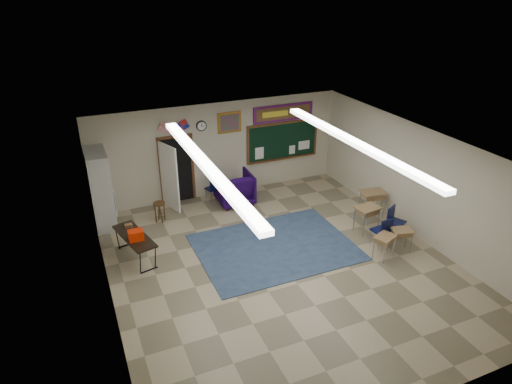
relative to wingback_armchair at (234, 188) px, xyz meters
name	(u,v)px	position (x,y,z in m)	size (l,w,h in m)	color
floor	(282,265)	(-0.16, -3.65, -0.50)	(9.00, 9.00, 0.00)	#9B8B6A
back_wall	(219,150)	(-0.16, 0.85, 1.00)	(8.00, 0.04, 3.00)	#B5AF93
front_wall	(416,340)	(-0.16, -8.15, 1.00)	(8.00, 0.04, 3.00)	#B5AF93
left_wall	(104,248)	(-4.16, -3.65, 1.00)	(0.04, 9.00, 3.00)	#B5AF93
right_wall	(419,183)	(3.84, -3.65, 1.00)	(0.04, 9.00, 3.00)	#B5AF93
ceiling	(285,150)	(-0.16, -3.65, 2.50)	(8.00, 9.00, 0.04)	silver
area_rug	(275,247)	(0.04, -2.85, -0.49)	(4.00, 3.00, 0.02)	#364E67
fluorescent_strips	(285,153)	(-0.16, -3.65, 2.44)	(3.86, 6.00, 0.10)	white
doorway	(175,172)	(-1.66, 0.70, 0.56)	(1.10, 0.89, 2.16)	black
chalkboard	(283,142)	(2.04, 0.81, 0.97)	(2.55, 0.14, 1.30)	#553018
bulletin_board	(283,113)	(2.04, 0.82, 1.95)	(2.10, 0.05, 0.55)	#AA0E19
framed_art_print	(230,122)	(0.19, 0.82, 1.85)	(0.75, 0.05, 0.65)	#A3701F
wall_clock	(201,126)	(-0.71, 0.82, 1.85)	(0.32, 0.05, 0.32)	black
wall_flags	(174,125)	(-1.56, 0.79, 1.98)	(1.16, 0.06, 0.70)	red
storage_cabinet	(101,189)	(-3.87, 0.20, 0.60)	(0.59, 1.25, 2.20)	#ABABA7
wingback_armchair	(234,188)	(0.00, 0.00, 0.00)	(1.06, 1.09, 0.99)	#180534
student_chair_reading	(212,189)	(-0.57, 0.50, -0.14)	(0.36, 0.36, 0.72)	black
student_chair_desk_a	(381,231)	(2.60, -3.85, -0.07)	(0.43, 0.43, 0.86)	black
student_chair_desk_b	(396,223)	(3.27, -3.65, -0.07)	(0.43, 0.43, 0.85)	black
student_desk_front_left	(367,218)	(2.69, -3.11, -0.07)	(0.70, 0.56, 0.77)	olive
student_desk_front_right	(372,203)	(3.36, -2.44, -0.04)	(0.76, 0.62, 0.81)	olive
student_desk_back_left	(384,246)	(2.33, -4.36, -0.14)	(0.63, 0.56, 0.63)	olive
student_desk_back_right	(401,239)	(2.93, -4.27, -0.14)	(0.61, 0.53, 0.63)	olive
folding_table	(136,246)	(-3.37, -1.92, -0.14)	(0.89, 1.66, 0.90)	black
wooden_stool	(160,212)	(-2.40, -0.27, -0.19)	(0.34, 0.34, 0.60)	#503518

